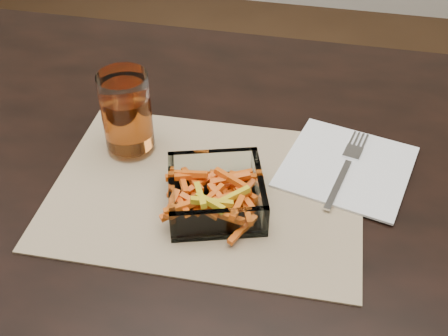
# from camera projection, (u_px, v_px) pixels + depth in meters

# --- Properties ---
(dining_table) EXTENTS (1.60, 0.90, 0.75)m
(dining_table) POSITION_uv_depth(u_px,v_px,m) (282.00, 224.00, 0.89)
(dining_table) COLOR black
(dining_table) RESTS_ON ground
(placemat) EXTENTS (0.46, 0.34, 0.00)m
(placemat) POSITION_uv_depth(u_px,v_px,m) (207.00, 190.00, 0.82)
(placemat) COLOR tan
(placemat) RESTS_ON dining_table
(glass_bowl) EXTENTS (0.16, 0.16, 0.05)m
(glass_bowl) POSITION_uv_depth(u_px,v_px,m) (216.00, 195.00, 0.78)
(glass_bowl) COLOR white
(glass_bowl) RESTS_ON placemat
(tumbler) EXTENTS (0.08, 0.08, 0.13)m
(tumbler) POSITION_uv_depth(u_px,v_px,m) (127.00, 116.00, 0.85)
(tumbler) COLOR white
(tumbler) RESTS_ON placemat
(napkin) EXTENTS (0.22, 0.22, 0.00)m
(napkin) POSITION_uv_depth(u_px,v_px,m) (347.00, 166.00, 0.86)
(napkin) COLOR white
(napkin) RESTS_ON placemat
(fork) EXTENTS (0.06, 0.19, 0.00)m
(fork) POSITION_uv_depth(u_px,v_px,m) (347.00, 166.00, 0.85)
(fork) COLOR silver
(fork) RESTS_ON napkin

